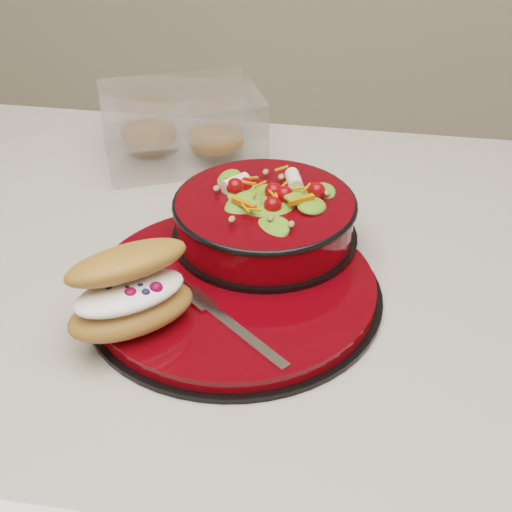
% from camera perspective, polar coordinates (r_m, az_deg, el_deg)
% --- Properties ---
extents(island_counter, '(1.24, 0.74, 0.90)m').
position_cam_1_polar(island_counter, '(1.12, 1.35, -19.48)').
color(island_counter, white).
rests_on(island_counter, ground).
extents(dinner_plate, '(0.31, 0.31, 0.02)m').
position_cam_1_polar(dinner_plate, '(0.75, -1.73, -2.63)').
color(dinner_plate, black).
rests_on(dinner_plate, island_counter).
extents(salad_bowl, '(0.21, 0.21, 0.09)m').
position_cam_1_polar(salad_bowl, '(0.79, 0.70, 3.48)').
color(salad_bowl, black).
rests_on(salad_bowl, dinner_plate).
extents(croissant, '(0.14, 0.15, 0.07)m').
position_cam_1_polar(croissant, '(0.68, -9.91, -2.75)').
color(croissant, '#B36E36').
rests_on(croissant, dinner_plate).
extents(fork, '(0.12, 0.11, 0.00)m').
position_cam_1_polar(fork, '(0.68, -2.07, -5.47)').
color(fork, silver).
rests_on(fork, dinner_plate).
extents(pastry_box, '(0.26, 0.23, 0.09)m').
position_cam_1_polar(pastry_box, '(1.02, -5.99, 10.30)').
color(pastry_box, white).
rests_on(pastry_box, island_counter).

